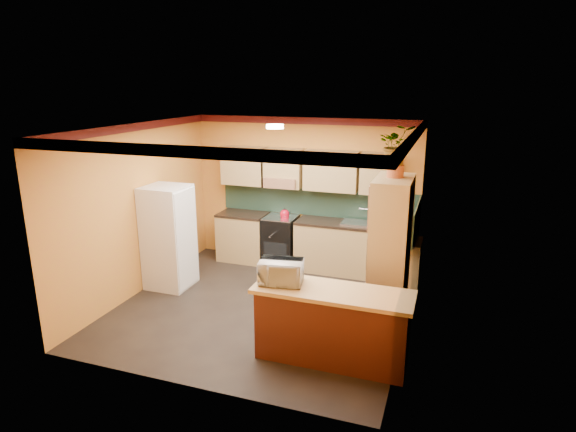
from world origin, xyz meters
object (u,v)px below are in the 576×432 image
object	(u,v)px
stove	(281,241)
microwave	(281,272)
pantry	(390,254)
base_cabinets_back	(313,245)
fridge	(168,237)
breakfast_bar	(332,327)

from	to	relation	value
stove	microwave	bearing A→B (deg)	-69.93
pantry	microwave	bearing A→B (deg)	-135.60
base_cabinets_back	pantry	bearing A→B (deg)	-47.46
stove	microwave	xyz separation A→B (m)	(1.04, -2.86, 0.62)
base_cabinets_back	fridge	bearing A→B (deg)	-142.74
fridge	stove	bearing A→B (deg)	47.76
stove	microwave	size ratio (longest dim) A/B	1.74
base_cabinets_back	breakfast_bar	distance (m)	3.05
pantry	base_cabinets_back	bearing A→B (deg)	132.54
pantry	fridge	bearing A→B (deg)	177.05
base_cabinets_back	stove	size ratio (longest dim) A/B	4.01
breakfast_bar	fridge	bearing A→B (deg)	156.84
breakfast_bar	microwave	bearing A→B (deg)	180.00
base_cabinets_back	microwave	bearing A→B (deg)	-81.65
base_cabinets_back	breakfast_bar	size ratio (longest dim) A/B	2.03
base_cabinets_back	breakfast_bar	bearing A→B (deg)	-69.46
microwave	fridge	bearing A→B (deg)	141.83
fridge	breakfast_bar	world-z (taller)	fridge
stove	breakfast_bar	size ratio (longest dim) A/B	0.51
breakfast_bar	microwave	distance (m)	0.91
base_cabinets_back	stove	bearing A→B (deg)	-180.00
fridge	microwave	size ratio (longest dim) A/B	3.26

